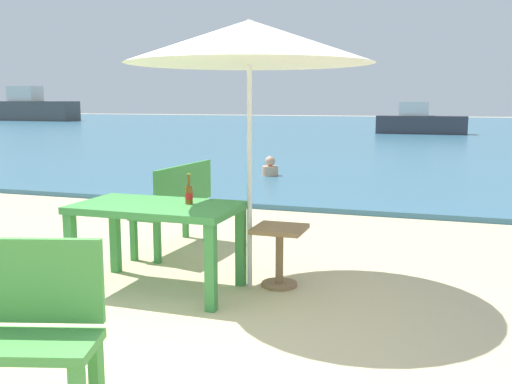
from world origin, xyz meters
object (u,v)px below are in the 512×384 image
object	(u,v)px
beer_bottle_amber	(189,193)
patio_umbrella	(249,42)
boat_ferry	(32,108)
boat_barge	(420,122)
bench_green_left	(178,202)
picnic_table_green	(157,217)
swimmer_person	(270,168)
side_table_wood	(279,247)

from	to	relation	value
beer_bottle_amber	patio_umbrella	distance (m)	1.37
beer_bottle_amber	boat_ferry	bearing A→B (deg)	131.15
boat_barge	bench_green_left	bearing A→B (deg)	-93.71
picnic_table_green	swimmer_person	size ratio (longest dim) A/B	3.41
patio_umbrella	bench_green_left	size ratio (longest dim) A/B	1.89
patio_umbrella	boat_ferry	distance (m)	44.16
side_table_wood	patio_umbrella	bearing A→B (deg)	-162.75
swimmer_person	boat_ferry	world-z (taller)	boat_ferry
patio_umbrella	boat_barge	xyz separation A→B (m)	(0.31, 23.69, -1.50)
patio_umbrella	beer_bottle_amber	bearing A→B (deg)	-150.53
picnic_table_green	bench_green_left	distance (m)	1.37
patio_umbrella	swimmer_person	world-z (taller)	patio_umbrella
bench_green_left	patio_umbrella	bearing A→B (deg)	-38.98
beer_bottle_amber	boat_barge	world-z (taller)	boat_barge
picnic_table_green	boat_ferry	size ratio (longest dim) A/B	0.19
picnic_table_green	boat_barge	size ratio (longest dim) A/B	0.34
picnic_table_green	side_table_wood	distance (m)	1.10
boat_barge	boat_ferry	xyz separation A→B (m)	(-29.75, 9.21, 0.42)
boat_ferry	swimmer_person	bearing A→B (deg)	-43.50
boat_ferry	boat_barge	bearing A→B (deg)	-17.20
bench_green_left	swimmer_person	bearing A→B (deg)	97.12
bench_green_left	boat_ferry	bearing A→B (deg)	131.49
boat_ferry	picnic_table_green	bearing A→B (deg)	-49.19
picnic_table_green	boat_barge	world-z (taller)	boat_barge
side_table_wood	bench_green_left	distance (m)	1.67
patio_umbrella	swimmer_person	size ratio (longest dim) A/B	5.61
boat_barge	patio_umbrella	bearing A→B (deg)	-90.76
picnic_table_green	patio_umbrella	xyz separation A→B (m)	(0.72, 0.35, 1.47)
swimmer_person	beer_bottle_amber	bearing A→B (deg)	-78.48
picnic_table_green	patio_umbrella	size ratio (longest dim) A/B	0.61
side_table_wood	boat_barge	bearing A→B (deg)	89.85
side_table_wood	bench_green_left	xyz separation A→B (m)	(-1.41, 0.86, 0.19)
picnic_table_green	patio_umbrella	distance (m)	1.67
beer_bottle_amber	swimmer_person	bearing A→B (deg)	101.52
swimmer_person	boat_ferry	distance (m)	37.98
picnic_table_green	side_table_wood	bearing A→B (deg)	23.71
picnic_table_green	bench_green_left	xyz separation A→B (m)	(-0.44, 1.29, -0.11)
beer_bottle_amber	side_table_wood	distance (m)	0.93
patio_umbrella	side_table_wood	distance (m)	1.78
side_table_wood	bench_green_left	bearing A→B (deg)	148.62
patio_umbrella	swimmer_person	distance (m)	7.27
boat_ferry	patio_umbrella	bearing A→B (deg)	-48.18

